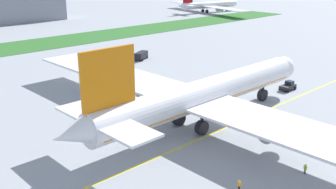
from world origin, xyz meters
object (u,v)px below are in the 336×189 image
(ground_crew_wingwalker_port, at_px, (192,105))
(pushback_tug, at_px, (288,86))
(ground_crew_wingwalker_starboard, at_px, (239,184))
(ground_crew_marshaller_front, at_px, (305,168))
(parked_airliner_far_centre, at_px, (208,5))
(service_truck_fuel_bowser, at_px, (141,55))
(airliner_foreground, at_px, (202,95))

(ground_crew_wingwalker_port, bearing_deg, pushback_tug, -13.20)
(pushback_tug, xyz_separation_m, ground_crew_wingwalker_starboard, (-44.36, -18.97, 0.06))
(ground_crew_marshaller_front, bearing_deg, parked_airliner_far_centre, 45.31)
(ground_crew_wingwalker_starboard, distance_m, service_truck_fuel_bowser, 78.06)
(ground_crew_wingwalker_port, distance_m, ground_crew_marshaller_front, 29.75)
(pushback_tug, distance_m, ground_crew_wingwalker_port, 27.49)
(ground_crew_marshaller_front, bearing_deg, ground_crew_wingwalker_port, 76.45)
(ground_crew_wingwalker_starboard, xyz_separation_m, service_truck_fuel_bowser, (38.86, 67.69, 0.36))
(airliner_foreground, distance_m, parked_airliner_far_centre, 183.40)
(pushback_tug, xyz_separation_m, ground_crew_marshaller_front, (-33.74, -22.65, -0.06))
(service_truck_fuel_bowser, bearing_deg, ground_crew_wingwalker_port, -116.62)
(airliner_foreground, relative_size, ground_crew_wingwalker_port, 54.89)
(ground_crew_wingwalker_starboard, bearing_deg, service_truck_fuel_bowser, 60.14)
(airliner_foreground, bearing_deg, parked_airliner_far_centre, 40.94)
(ground_crew_wingwalker_starboard, bearing_deg, pushback_tug, 23.16)
(ground_crew_marshaller_front, relative_size, service_truck_fuel_bowser, 0.24)
(ground_crew_wingwalker_starboard, xyz_separation_m, parked_airliner_far_centre, (151.66, 138.88, 3.46))
(airliner_foreground, height_order, pushback_tug, airliner_foreground)
(pushback_tug, relative_size, service_truck_fuel_bowser, 0.97)
(ground_crew_wingwalker_port, bearing_deg, ground_crew_wingwalker_starboard, -124.87)
(airliner_foreground, height_order, ground_crew_wingwalker_starboard, airliner_foreground)
(airliner_foreground, height_order, ground_crew_wingwalker_port, airliner_foreground)
(ground_crew_wingwalker_starboard, relative_size, parked_airliner_far_centre, 0.02)
(ground_crew_wingwalker_starboard, height_order, parked_airliner_far_centre, parked_airliner_far_centre)
(pushback_tug, height_order, parked_airliner_far_centre, parked_airliner_far_centre)
(ground_crew_marshaller_front, distance_m, ground_crew_wingwalker_starboard, 11.24)
(ground_crew_wingwalker_port, bearing_deg, airliner_foreground, -124.33)
(ground_crew_wingwalker_starboard, bearing_deg, parked_airliner_far_centre, 42.48)
(airliner_foreground, distance_m, ground_crew_wingwalker_starboard, 23.37)
(airliner_foreground, bearing_deg, ground_crew_marshaller_front, -96.37)
(airliner_foreground, relative_size, pushback_tug, 15.75)
(pushback_tug, relative_size, ground_crew_marshaller_front, 3.98)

